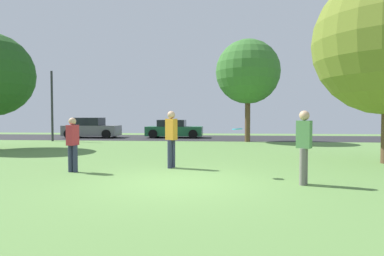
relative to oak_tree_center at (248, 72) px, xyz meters
The scene contains 10 objects.
ground_plane 13.77m from the oak_tree_center, 102.29° to the right, with size 44.00×44.00×0.00m, color #5B8442.
road_strip 6.11m from the oak_tree_center, 130.60° to the left, with size 44.00×6.40×0.01m, color #28282B.
oak_tree_center is the anchor object (origin of this frame).
person_thrower 11.55m from the oak_tree_center, 107.12° to the right, with size 0.39×0.36×1.79m.
person_catcher 13.19m from the oak_tree_center, 88.87° to the right, with size 0.39×0.36×1.76m.
person_walking 13.47m from the oak_tree_center, 117.44° to the right, with size 0.30×0.36×1.58m.
frisbee_disc 12.26m from the oak_tree_center, 96.13° to the right, with size 0.38×0.38×0.05m.
parked_car_grey 12.23m from the oak_tree_center, 165.65° to the left, with size 4.03×1.99×1.49m.
parked_car_green 7.22m from the oak_tree_center, 146.42° to the left, with size 4.15×2.11×1.33m.
street_lamp_post 12.68m from the oak_tree_center, behind, with size 0.14×0.14×4.50m, color #2D2D33.
Camera 1 is at (1.04, -7.86, 1.64)m, focal length 30.42 mm.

